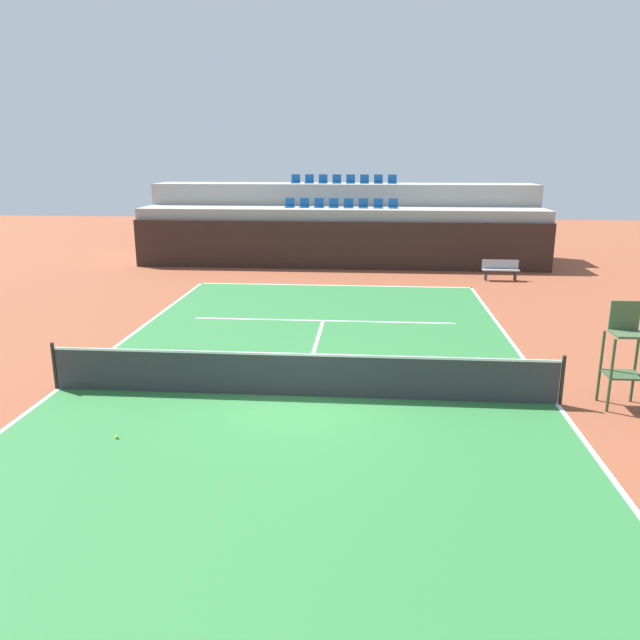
# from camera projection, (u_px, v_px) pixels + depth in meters

# --- Properties ---
(ground_plane) EXTENTS (80.00, 80.00, 0.00)m
(ground_plane) POSITION_uv_depth(u_px,v_px,m) (300.00, 396.00, 13.53)
(ground_plane) COLOR brown
(court_surface) EXTENTS (11.00, 24.00, 0.01)m
(court_surface) POSITION_uv_depth(u_px,v_px,m) (300.00, 396.00, 13.53)
(court_surface) COLOR #2D7238
(court_surface) RESTS_ON ground_plane
(baseline_far) EXTENTS (11.00, 0.10, 0.00)m
(baseline_far) POSITION_uv_depth(u_px,v_px,m) (334.00, 285.00, 25.04)
(baseline_far) COLOR white
(baseline_far) RESTS_ON court_surface
(sideline_left) EXTENTS (0.10, 24.00, 0.00)m
(sideline_left) POSITION_uv_depth(u_px,v_px,m) (59.00, 388.00, 13.96)
(sideline_left) COLOR white
(sideline_left) RESTS_ON court_surface
(sideline_right) EXTENTS (0.10, 24.00, 0.00)m
(sideline_right) POSITION_uv_depth(u_px,v_px,m) (557.00, 404.00, 13.09)
(sideline_right) COLOR white
(sideline_right) RESTS_ON court_surface
(service_line_far) EXTENTS (8.26, 0.10, 0.00)m
(service_line_far) POSITION_uv_depth(u_px,v_px,m) (323.00, 321.00, 19.69)
(service_line_far) COLOR white
(service_line_far) RESTS_ON court_surface
(centre_service_line) EXTENTS (0.10, 6.40, 0.00)m
(centre_service_line) POSITION_uv_depth(u_px,v_px,m) (314.00, 351.00, 16.61)
(centre_service_line) COLOR white
(centre_service_line) RESTS_ON court_surface
(back_wall) EXTENTS (19.12, 0.30, 2.18)m
(back_wall) POSITION_uv_depth(u_px,v_px,m) (339.00, 245.00, 28.45)
(back_wall) COLOR black
(back_wall) RESTS_ON ground_plane
(stands_tier_lower) EXTENTS (19.12, 2.40, 2.68)m
(stands_tier_lower) POSITION_uv_depth(u_px,v_px,m) (341.00, 236.00, 29.69)
(stands_tier_lower) COLOR #9E9E99
(stands_tier_lower) RESTS_ON ground_plane
(stands_tier_upper) EXTENTS (19.12, 2.40, 3.71)m
(stands_tier_upper) POSITION_uv_depth(u_px,v_px,m) (343.00, 220.00, 31.87)
(stands_tier_upper) COLOR #9E9E99
(stands_tier_upper) RESTS_ON ground_plane
(seating_row_lower) EXTENTS (5.34, 0.44, 0.44)m
(seating_row_lower) POSITION_uv_depth(u_px,v_px,m) (341.00, 205.00, 29.41)
(seating_row_lower) COLOR #145193
(seating_row_lower) RESTS_ON stands_tier_lower
(seating_row_upper) EXTENTS (5.34, 0.44, 0.44)m
(seating_row_upper) POSITION_uv_depth(u_px,v_px,m) (344.00, 181.00, 31.46)
(seating_row_upper) COLOR #145193
(seating_row_upper) RESTS_ON stands_tier_upper
(tennis_net) EXTENTS (11.08, 0.08, 1.07)m
(tennis_net) POSITION_uv_depth(u_px,v_px,m) (300.00, 374.00, 13.40)
(tennis_net) COLOR black
(tennis_net) RESTS_ON court_surface
(umpire_chair) EXTENTS (0.76, 0.66, 2.20)m
(umpire_chair) POSITION_uv_depth(u_px,v_px,m) (625.00, 352.00, 12.74)
(umpire_chair) COLOR #334C2D
(umpire_chair) RESTS_ON ground_plane
(player_bench) EXTENTS (1.50, 0.40, 0.85)m
(player_bench) POSITION_uv_depth(u_px,v_px,m) (501.00, 268.00, 26.02)
(player_bench) COLOR #99999E
(player_bench) RESTS_ON ground_plane
(tennis_ball_0) EXTENTS (0.07, 0.07, 0.07)m
(tennis_ball_0) POSITION_uv_depth(u_px,v_px,m) (117.00, 437.00, 11.49)
(tennis_ball_0) COLOR #CCE033
(tennis_ball_0) RESTS_ON court_surface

